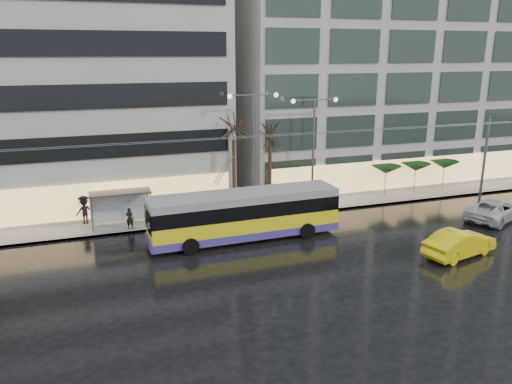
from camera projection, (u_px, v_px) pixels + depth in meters
name	position (u px, v px, depth m)	size (l,w,h in m)	color
ground	(281.00, 270.00, 28.63)	(140.00, 140.00, 0.00)	black
sidewalk	(241.00, 200.00, 41.98)	(80.00, 10.00, 0.15)	gray
kerb	(261.00, 218.00, 37.48)	(80.00, 0.10, 0.15)	slate
building_right	(391.00, 46.00, 48.48)	(32.00, 14.00, 25.00)	#A5A29D
trolleybus	(245.00, 216.00, 33.02)	(12.77, 5.05, 5.90)	yellow
catenary	(253.00, 168.00, 35.02)	(42.24, 5.12, 7.00)	#595B60
bus_shelter	(115.00, 201.00, 35.19)	(4.20, 1.60, 2.51)	#595B60
street_lamp_near	(253.00, 136.00, 37.47)	(3.96, 0.36, 9.03)	#595B60
street_lamp_far	(314.00, 136.00, 39.12)	(3.96, 0.36, 8.53)	#595B60
tree_a	(233.00, 122.00, 36.88)	(3.20, 3.20, 8.40)	black
tree_b	(270.00, 129.00, 38.19)	(3.20, 3.20, 7.70)	black
parasol_a	(386.00, 170.00, 42.39)	(2.50, 2.50, 2.65)	#595B60
parasol_b	(416.00, 167.00, 43.33)	(2.50, 2.50, 2.65)	#595B60
parasol_c	(444.00, 165.00, 44.27)	(2.50, 2.50, 2.65)	#595B60
taxi_b	(459.00, 243.00, 30.46)	(1.75, 5.00, 1.65)	yellow
sedan_silver	(495.00, 210.00, 37.10)	(2.62, 5.69, 1.58)	silver
pedestrian_a	(129.00, 208.00, 34.59)	(1.25, 1.26, 2.19)	black
pedestrian_b	(165.00, 215.00, 35.44)	(0.95, 0.94, 1.55)	black
pedestrian_c	(84.00, 208.00, 35.74)	(1.36, 0.98, 2.11)	black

